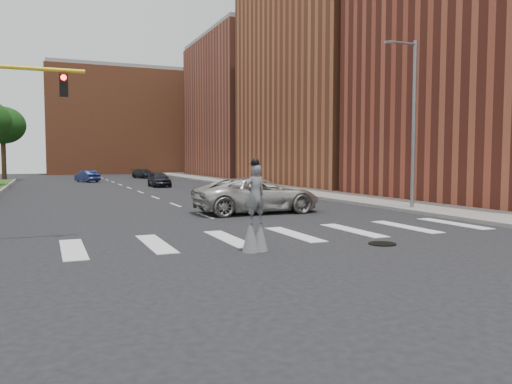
# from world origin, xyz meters

# --- Properties ---
(ground_plane) EXTENTS (160.00, 160.00, 0.00)m
(ground_plane) POSITION_xyz_m (0.00, 0.00, 0.00)
(ground_plane) COLOR black
(ground_plane) RESTS_ON ground
(sidewalk_right) EXTENTS (5.00, 90.00, 0.18)m
(sidewalk_right) POSITION_xyz_m (12.50, 25.00, 0.09)
(sidewalk_right) COLOR gray
(sidewalk_right) RESTS_ON ground
(manhole) EXTENTS (0.90, 0.90, 0.04)m
(manhole) POSITION_xyz_m (3.00, -2.00, 0.02)
(manhole) COLOR black
(manhole) RESTS_ON ground
(building_mid) EXTENTS (16.00, 22.00, 24.00)m
(building_mid) POSITION_xyz_m (22.00, 30.00, 12.00)
(building_mid) COLOR #9C5231
(building_mid) RESTS_ON ground
(building_far) EXTENTS (16.00, 22.00, 20.00)m
(building_far) POSITION_xyz_m (22.00, 54.00, 10.00)
(building_far) COLOR #974B37
(building_far) RESTS_ON ground
(building_backdrop) EXTENTS (26.00, 14.00, 18.00)m
(building_backdrop) POSITION_xyz_m (6.00, 78.00, 9.00)
(building_backdrop) COLOR #9C5231
(building_backdrop) RESTS_ON ground
(streetlight) EXTENTS (2.05, 0.20, 9.00)m
(streetlight) POSITION_xyz_m (10.90, 6.00, 4.90)
(streetlight) COLOR slate
(streetlight) RESTS_ON ground
(stilt_performer) EXTENTS (0.84, 0.57, 2.84)m
(stilt_performer) POSITION_xyz_m (-1.33, -1.50, 1.13)
(stilt_performer) COLOR #372616
(stilt_performer) RESTS_ON ground
(suv_crossing) EXTENTS (6.56, 3.03, 1.82)m
(suv_crossing) POSITION_xyz_m (2.89, 8.28, 0.91)
(suv_crossing) COLOR #B9B6AE
(suv_crossing) RESTS_ON ground
(car_near) EXTENTS (1.72, 4.27, 1.46)m
(car_near) POSITION_xyz_m (2.99, 32.77, 0.73)
(car_near) COLOR black
(car_near) RESTS_ON ground
(car_mid) EXTENTS (2.72, 4.29, 1.33)m
(car_mid) POSITION_xyz_m (-2.73, 45.19, 0.67)
(car_mid) COLOR navy
(car_mid) RESTS_ON ground
(car_far) EXTENTS (3.22, 4.67, 1.26)m
(car_far) POSITION_xyz_m (5.18, 52.77, 0.63)
(car_far) COLOR black
(car_far) RESTS_ON ground
(tree_7) EXTENTS (5.32, 5.32, 9.01)m
(tree_7) POSITION_xyz_m (-11.78, 52.67, 6.69)
(tree_7) COLOR #372616
(tree_7) RESTS_ON ground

